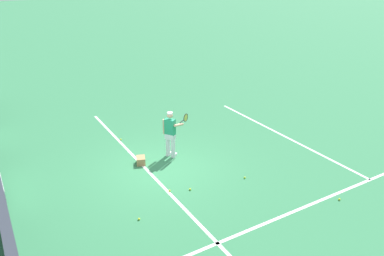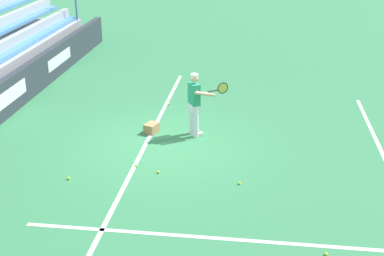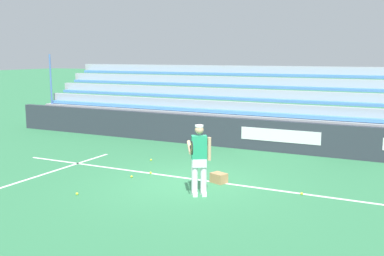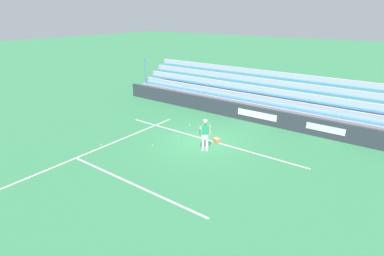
# 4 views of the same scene
# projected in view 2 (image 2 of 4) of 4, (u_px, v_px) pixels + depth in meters

# --- Properties ---
(ground_plane) EXTENTS (160.00, 160.00, 0.00)m
(ground_plane) POSITION_uv_depth(u_px,v_px,m) (165.00, 144.00, 13.92)
(ground_plane) COLOR #337A4C
(court_baseline_white) EXTENTS (12.00, 0.10, 0.01)m
(court_baseline_white) POSITION_uv_depth(u_px,v_px,m) (146.00, 142.00, 13.98)
(court_baseline_white) COLOR white
(court_baseline_white) RESTS_ON ground
(court_sideline_white) EXTENTS (0.10, 12.00, 0.01)m
(court_sideline_white) POSITION_uv_depth(u_px,v_px,m) (343.00, 248.00, 9.68)
(court_sideline_white) COLOR white
(court_sideline_white) RESTS_ON ground
(court_service_line_white) EXTENTS (8.22, 0.10, 0.01)m
(court_service_line_white) POSITION_uv_depth(u_px,v_px,m) (383.00, 155.00, 13.27)
(court_service_line_white) COLOR white
(court_service_line_white) RESTS_ON ground
(tennis_player) EXTENTS (0.56, 1.06, 1.71)m
(tennis_player) POSITION_uv_depth(u_px,v_px,m) (195.00, 104.00, 14.11)
(tennis_player) COLOR silver
(tennis_player) RESTS_ON ground
(ball_box_cardboard) EXTENTS (0.48, 0.42, 0.26)m
(ball_box_cardboard) POSITION_uv_depth(u_px,v_px,m) (152.00, 128.00, 14.57)
(ball_box_cardboard) COLOR #A87F51
(ball_box_cardboard) RESTS_ON ground
(tennis_ball_on_baseline) EXTENTS (0.07, 0.07, 0.07)m
(tennis_ball_on_baseline) POSITION_uv_depth(u_px,v_px,m) (169.00, 104.00, 16.62)
(tennis_ball_on_baseline) COLOR #CCE533
(tennis_ball_on_baseline) RESTS_ON ground
(tennis_ball_stray_back) EXTENTS (0.07, 0.07, 0.07)m
(tennis_ball_stray_back) POSITION_uv_depth(u_px,v_px,m) (136.00, 165.00, 12.68)
(tennis_ball_stray_back) COLOR #CCE533
(tennis_ball_stray_back) RESTS_ON ground
(tennis_ball_midcourt) EXTENTS (0.07, 0.07, 0.07)m
(tennis_ball_midcourt) POSITION_uv_depth(u_px,v_px,m) (69.00, 178.00, 12.08)
(tennis_ball_midcourt) COLOR #CCE533
(tennis_ball_midcourt) RESTS_ON ground
(tennis_ball_far_right) EXTENTS (0.07, 0.07, 0.07)m
(tennis_ball_far_right) POSITION_uv_depth(u_px,v_px,m) (326.00, 254.00, 9.46)
(tennis_ball_far_right) COLOR #CCE533
(tennis_ball_far_right) RESTS_ON ground
(tennis_ball_far_left) EXTENTS (0.07, 0.07, 0.07)m
(tennis_ball_far_left) POSITION_uv_depth(u_px,v_px,m) (158.00, 172.00, 12.37)
(tennis_ball_far_left) COLOR #CCE533
(tennis_ball_far_left) RESTS_ON ground
(tennis_ball_toward_net) EXTENTS (0.07, 0.07, 0.07)m
(tennis_ball_toward_net) POSITION_uv_depth(u_px,v_px,m) (240.00, 183.00, 11.87)
(tennis_ball_toward_net) COLOR #CCE533
(tennis_ball_toward_net) RESTS_ON ground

